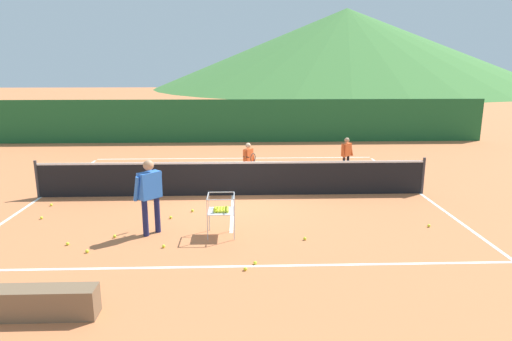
% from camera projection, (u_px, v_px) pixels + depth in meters
% --- Properties ---
extents(ground_plane, '(120.00, 120.00, 0.00)m').
position_uv_depth(ground_plane, '(233.00, 195.00, 12.69)').
color(ground_plane, '#C67042').
extents(line_baseline_near, '(10.75, 0.08, 0.01)m').
position_uv_depth(line_baseline_near, '(230.00, 266.00, 8.23)').
color(line_baseline_near, white).
rests_on(line_baseline_near, ground).
extents(line_baseline_far, '(10.75, 0.08, 0.01)m').
position_uv_depth(line_baseline_far, '(235.00, 158.00, 17.65)').
color(line_baseline_far, white).
rests_on(line_baseline_far, ground).
extents(line_sideline_west, '(0.08, 9.70, 0.01)m').
position_uv_depth(line_sideline_west, '(41.00, 197.00, 12.50)').
color(line_sideline_west, white).
rests_on(line_sideline_west, ground).
extents(line_sideline_east, '(0.08, 9.70, 0.01)m').
position_uv_depth(line_sideline_east, '(420.00, 193.00, 12.88)').
color(line_sideline_east, white).
rests_on(line_sideline_east, ground).
extents(line_service_center, '(0.08, 5.83, 0.01)m').
position_uv_depth(line_service_center, '(233.00, 195.00, 12.69)').
color(line_service_center, white).
rests_on(line_service_center, ground).
extents(tennis_net, '(10.92, 0.08, 1.05)m').
position_uv_depth(tennis_net, '(233.00, 178.00, 12.57)').
color(tennis_net, '#333338').
rests_on(tennis_net, ground).
extents(instructor, '(0.61, 0.79, 1.66)m').
position_uv_depth(instructor, '(150.00, 190.00, 9.59)').
color(instructor, '#191E4C').
rests_on(instructor, ground).
extents(student_0, '(0.41, 0.68, 1.21)m').
position_uv_depth(student_0, '(248.00, 158.00, 14.17)').
color(student_0, black).
rests_on(student_0, ground).
extents(student_1, '(0.47, 0.41, 1.23)m').
position_uv_depth(student_1, '(346.00, 152.00, 15.06)').
color(student_1, black).
rests_on(student_1, ground).
extents(ball_cart, '(0.58, 0.58, 0.90)m').
position_uv_depth(ball_cart, '(221.00, 210.00, 9.61)').
color(ball_cart, '#B7B7BC').
rests_on(ball_cart, ground).
extents(tennis_ball_0, '(0.07, 0.07, 0.07)m').
position_uv_depth(tennis_ball_0, '(255.00, 263.00, 8.31)').
color(tennis_ball_0, yellow).
rests_on(tennis_ball_0, ground).
extents(tennis_ball_1, '(0.07, 0.07, 0.07)m').
position_uv_depth(tennis_ball_1, '(41.00, 218.00, 10.74)').
color(tennis_ball_1, yellow).
rests_on(tennis_ball_1, ground).
extents(tennis_ball_2, '(0.07, 0.07, 0.07)m').
position_uv_depth(tennis_ball_2, '(305.00, 238.00, 9.46)').
color(tennis_ball_2, yellow).
rests_on(tennis_ball_2, ground).
extents(tennis_ball_3, '(0.07, 0.07, 0.07)m').
position_uv_depth(tennis_ball_3, '(192.00, 211.00, 11.27)').
color(tennis_ball_3, yellow).
rests_on(tennis_ball_3, ground).
extents(tennis_ball_4, '(0.07, 0.07, 0.07)m').
position_uv_depth(tennis_ball_4, '(115.00, 236.00, 9.59)').
color(tennis_ball_4, yellow).
rests_on(tennis_ball_4, ground).
extents(tennis_ball_5, '(0.07, 0.07, 0.07)m').
position_uv_depth(tennis_ball_5, '(87.00, 251.00, 8.82)').
color(tennis_ball_5, yellow).
rests_on(tennis_ball_5, ground).
extents(tennis_ball_6, '(0.07, 0.07, 0.07)m').
position_uv_depth(tennis_ball_6, '(68.00, 244.00, 9.19)').
color(tennis_ball_6, yellow).
rests_on(tennis_ball_6, ground).
extents(tennis_ball_7, '(0.07, 0.07, 0.07)m').
position_uv_depth(tennis_ball_7, '(245.00, 269.00, 8.06)').
color(tennis_ball_7, yellow).
rests_on(tennis_ball_7, ground).
extents(tennis_ball_8, '(0.07, 0.07, 0.07)m').
position_uv_depth(tennis_ball_8, '(429.00, 226.00, 10.22)').
color(tennis_ball_8, yellow).
rests_on(tennis_ball_8, ground).
extents(tennis_ball_9, '(0.07, 0.07, 0.07)m').
position_uv_depth(tennis_ball_9, '(171.00, 217.00, 10.77)').
color(tennis_ball_9, yellow).
rests_on(tennis_ball_9, ground).
extents(tennis_ball_10, '(0.07, 0.07, 0.07)m').
position_uv_depth(tennis_ball_10, '(164.00, 246.00, 9.06)').
color(tennis_ball_10, yellow).
rests_on(tennis_ball_10, ground).
extents(tennis_ball_11, '(0.07, 0.07, 0.07)m').
position_uv_depth(tennis_ball_11, '(51.00, 205.00, 11.73)').
color(tennis_ball_11, yellow).
rests_on(tennis_ball_11, ground).
extents(windscreen_fence, '(23.65, 0.08, 2.02)m').
position_uv_depth(windscreen_fence, '(236.00, 121.00, 21.07)').
color(windscreen_fence, '#1E5B2D').
rests_on(windscreen_fence, ground).
extents(courtside_bench, '(1.50, 0.36, 0.46)m').
position_uv_depth(courtside_bench, '(45.00, 302.00, 6.55)').
color(courtside_bench, brown).
rests_on(courtside_bench, ground).
extents(hill_0, '(58.40, 58.40, 11.80)m').
position_uv_depth(hill_0, '(345.00, 49.00, 68.71)').
color(hill_0, '#427A38').
rests_on(hill_0, ground).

